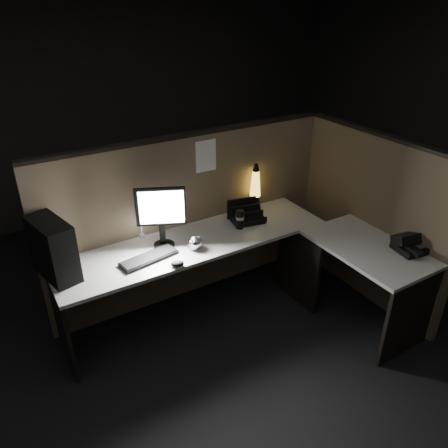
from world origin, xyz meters
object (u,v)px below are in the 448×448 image
monitor (161,211)px  desk_phone (410,244)px  keyboard (149,258)px  lava_lamp (255,191)px  pc_tower (53,249)px

monitor → desk_phone: monitor is taller
monitor → keyboard: size_ratio=1.10×
desk_phone → lava_lamp: bearing=126.4°
pc_tower → monitor: 0.83m
pc_tower → desk_phone: 2.69m
monitor → lava_lamp: monitor is taller
monitor → keyboard: 0.37m
pc_tower → keyboard: (0.64, -0.14, -0.21)m
pc_tower → keyboard: 0.69m
keyboard → pc_tower: bearing=158.0°
monitor → desk_phone: bearing=-8.7°
lava_lamp → monitor: bearing=-171.1°
lava_lamp → desk_phone: bearing=-62.7°
keyboard → desk_phone: size_ratio=1.60×
keyboard → desk_phone: bearing=-36.4°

